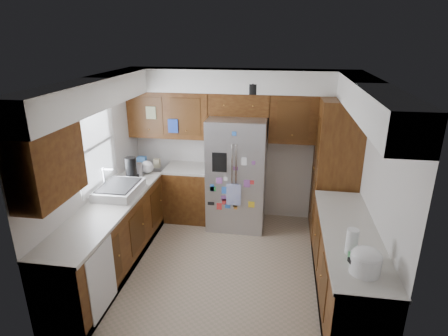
{
  "coord_description": "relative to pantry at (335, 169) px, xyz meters",
  "views": [
    {
      "loc": [
        0.67,
        -4.35,
        3.02
      ],
      "look_at": [
        -0.08,
        0.35,
        1.29
      ],
      "focal_mm": 30.0,
      "sensor_mm": 36.0,
      "label": 1
    }
  ],
  "objects": [
    {
      "name": "fridge_top_items",
      "position": [
        -1.65,
        0.21,
        1.21
      ],
      "size": [
        0.88,
        0.32,
        0.3
      ],
      "color": "#1A43AB",
      "rests_on": "bridge_cabinet"
    },
    {
      "name": "rice_cooker",
      "position": [
        -0.0,
        -2.4,
        -0.03
      ],
      "size": [
        0.29,
        0.28,
        0.25
      ],
      "color": "white",
      "rests_on": "right_counter_run"
    },
    {
      "name": "right_counter_run",
      "position": [
        0.0,
        -1.62,
        -0.65
      ],
      "size": [
        0.63,
        2.25,
        0.92
      ],
      "color": "#3D1C0B",
      "rests_on": "ground"
    },
    {
      "name": "room_shell",
      "position": [
        -1.61,
        -0.79,
        0.75
      ],
      "size": [
        3.64,
        3.24,
        2.52
      ],
      "color": "beige",
      "rests_on": "ground"
    },
    {
      "name": "fridge",
      "position": [
        -1.5,
        0.05,
        -0.17
      ],
      "size": [
        0.9,
        0.79,
        1.8
      ],
      "color": "#A5A5AA",
      "rests_on": "ground"
    },
    {
      "name": "bridge_cabinet",
      "position": [
        -1.5,
        0.28,
        0.9
      ],
      "size": [
        0.96,
        0.34,
        0.35
      ],
      "primitive_type": "cube",
      "color": "#3D1C0B",
      "rests_on": "fridge"
    },
    {
      "name": "paper_towel",
      "position": [
        -0.08,
        -2.07,
        -0.02
      ],
      "size": [
        0.12,
        0.12,
        0.26
      ],
      "primitive_type": "cylinder",
      "color": "white",
      "rests_on": "right_counter_run"
    },
    {
      "name": "left_counter_run",
      "position": [
        -2.86,
        -1.12,
        -0.65
      ],
      "size": [
        1.36,
        3.2,
        0.92
      ],
      "color": "#3D1C0B",
      "rests_on": "ground"
    },
    {
      "name": "floor",
      "position": [
        -1.5,
        -1.15,
        -1.07
      ],
      "size": [
        3.6,
        3.6,
        0.0
      ],
      "primitive_type": "plane",
      "color": "tan",
      "rests_on": "ground"
    },
    {
      "name": "pantry",
      "position": [
        0.0,
        0.0,
        0.0
      ],
      "size": [
        0.6,
        0.9,
        2.15
      ],
      "primitive_type": "cube",
      "color": "#3D1C0B",
      "rests_on": "ground"
    },
    {
      "name": "sink_assembly",
      "position": [
        -3.0,
        -1.05,
        -0.09
      ],
      "size": [
        0.52,
        0.7,
        0.37
      ],
      "color": "silver",
      "rests_on": "left_counter_run"
    },
    {
      "name": "left_counter_clutter",
      "position": [
        -2.97,
        -0.35,
        -0.02
      ],
      "size": [
        0.36,
        0.85,
        0.38
      ],
      "color": "black",
      "rests_on": "left_counter_run"
    }
  ]
}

